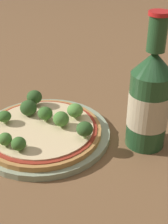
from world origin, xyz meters
The scene contains 13 objects.
ground_plane centered at (0.00, 0.00, 0.00)m, with size 3.00×3.00×0.00m, color brown.
plate centered at (0.00, -0.01, 0.01)m, with size 0.25×0.25×0.01m.
pizza centered at (0.00, -0.02, 0.02)m, with size 0.22×0.22×0.01m.
broccoli_floret_0 centered at (-0.04, 0.01, 0.04)m, with size 0.03×0.03×0.03m.
broccoli_floret_1 centered at (-0.07, -0.02, 0.04)m, with size 0.03×0.03×0.02m.
broccoli_floret_2 centered at (0.03, -0.01, 0.04)m, with size 0.03×0.03×0.03m.
broccoli_floret_3 centered at (0.05, 0.02, 0.04)m, with size 0.03×0.03×0.03m.
broccoli_floret_4 centered at (0.08, -0.04, 0.04)m, with size 0.03×0.03×0.03m.
broccoli_floret_5 centered at (0.00, 0.00, 0.04)m, with size 0.03×0.03×0.03m.
broccoli_floret_6 centered at (-0.04, -0.09, 0.04)m, with size 0.02×0.02×0.02m.
broccoli_floret_7 centered at (-0.01, -0.10, 0.04)m, with size 0.02×0.02×0.02m.
broccoli_floret_8 centered at (-0.04, 0.05, 0.04)m, with size 0.03×0.03×0.03m.
beer_bottle centered at (0.19, 0.01, 0.09)m, with size 0.07×0.07×0.24m.
Camera 1 is at (0.18, -0.47, 0.34)m, focal length 50.00 mm.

